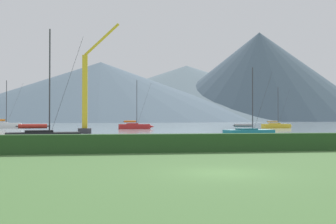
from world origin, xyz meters
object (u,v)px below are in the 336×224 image
(sailboat_slip_3, at_px, (44,136))
(dock_crane, at_px, (86,98))
(sailboat_slip_1, at_px, (276,126))
(sailboat_slip_2, at_px, (250,133))
(sailboat_slip_6, at_px, (4,125))
(sailboat_slip_0, at_px, (135,126))

(sailboat_slip_3, xyz_separation_m, dock_crane, (2.74, 25.12, 4.82))
(sailboat_slip_1, distance_m, sailboat_slip_2, 48.78)
(sailboat_slip_6, bearing_deg, dock_crane, -71.68)
(sailboat_slip_2, xyz_separation_m, sailboat_slip_3, (-22.99, -7.81, 0.06))
(sailboat_slip_3, relative_size, sailboat_slip_6, 0.96)
(sailboat_slip_1, xyz_separation_m, dock_crane, (-42.74, -25.98, 4.84))
(sailboat_slip_0, height_order, sailboat_slip_6, sailboat_slip_6)
(sailboat_slip_1, bearing_deg, dock_crane, -152.05)
(sailboat_slip_6, distance_m, dock_crane, 41.87)
(sailboat_slip_0, xyz_separation_m, sailboat_slip_1, (33.39, 1.28, -0.03))
(sailboat_slip_6, bearing_deg, sailboat_slip_3, -85.14)
(sailboat_slip_3, xyz_separation_m, sailboat_slip_6, (-17.92, 61.24, 0.10))
(sailboat_slip_2, relative_size, dock_crane, 0.49)
(sailboat_slip_0, relative_size, sailboat_slip_2, 1.25)
(sailboat_slip_0, bearing_deg, sailboat_slip_3, -104.80)
(sailboat_slip_6, relative_size, dock_crane, 0.65)
(sailboat_slip_6, bearing_deg, sailboat_slip_1, -20.53)
(sailboat_slip_0, relative_size, sailboat_slip_1, 1.10)
(sailboat_slip_6, bearing_deg, sailboat_slip_0, -32.28)
(sailboat_slip_3, height_order, sailboat_slip_6, sailboat_slip_6)
(sailboat_slip_1, relative_size, dock_crane, 0.56)
(sailboat_slip_0, xyz_separation_m, sailboat_slip_2, (10.91, -42.01, -0.07))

